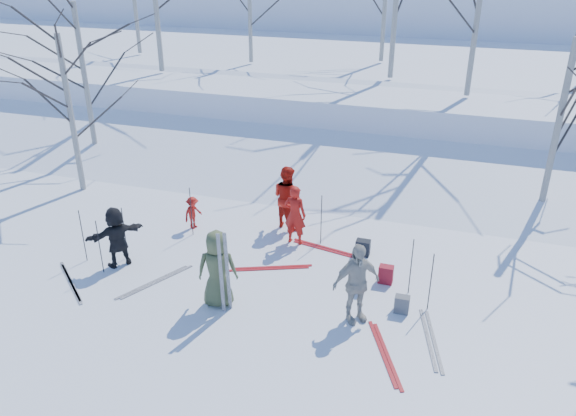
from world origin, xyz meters
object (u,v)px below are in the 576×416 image
(skier_cream_east, at_px, (356,283))
(backpack_grey, at_px, (402,304))
(skier_grey_west, at_px, (117,237))
(backpack_dark, at_px, (363,248))
(skier_olive_center, at_px, (217,269))
(skier_red_north, at_px, (295,215))
(skier_redor_behind, at_px, (287,197))
(skier_red_seated, at_px, (193,213))
(backpack_red, at_px, (386,274))
(dog, at_px, (360,277))

(skier_cream_east, relative_size, backpack_grey, 4.57)
(skier_grey_west, relative_size, backpack_dark, 3.72)
(skier_olive_center, height_order, backpack_dark, skier_olive_center)
(skier_red_north, distance_m, skier_redor_behind, 0.93)
(skier_olive_center, bearing_deg, skier_red_north, -121.49)
(skier_olive_center, bearing_deg, skier_redor_behind, -111.84)
(skier_red_seated, xyz_separation_m, backpack_dark, (4.59, -0.04, -0.25))
(skier_red_north, bearing_deg, skier_cream_east, 131.95)
(skier_olive_center, height_order, skier_cream_east, skier_cream_east)
(backpack_grey, bearing_deg, skier_red_seated, 159.96)
(skier_grey_west, bearing_deg, backpack_dark, 150.67)
(skier_red_north, distance_m, skier_grey_west, 4.31)
(skier_olive_center, distance_m, skier_cream_east, 2.86)
(skier_grey_west, relative_size, backpack_red, 3.54)
(skier_red_north, xyz_separation_m, dog, (1.99, -1.53, -0.51))
(backpack_red, distance_m, backpack_grey, 1.13)
(backpack_dark, bearing_deg, backpack_red, -55.59)
(skier_red_seated, relative_size, skier_cream_east, 0.52)
(skier_red_north, bearing_deg, backpack_dark, -178.79)
(skier_olive_center, xyz_separation_m, dog, (2.73, 1.51, -0.58))
(skier_olive_center, height_order, backpack_grey, skier_olive_center)
(skier_red_north, bearing_deg, skier_olive_center, 80.51)
(skier_cream_east, xyz_separation_m, dog, (-0.11, 1.19, -0.59))
(skier_cream_east, bearing_deg, dog, 56.36)
(skier_red_seated, xyz_separation_m, skier_grey_west, (-0.82, -2.25, 0.29))
(skier_cream_east, bearing_deg, skier_red_north, 88.58)
(backpack_grey, distance_m, backpack_dark, 2.41)
(skier_red_north, relative_size, skier_cream_east, 0.90)
(skier_cream_east, bearing_deg, skier_grey_west, 136.73)
(backpack_dark, bearing_deg, dog, -81.40)
(skier_grey_west, bearing_deg, dog, 136.28)
(skier_red_north, distance_m, backpack_red, 2.81)
(skier_red_north, xyz_separation_m, skier_redor_behind, (-0.47, 0.80, 0.08))
(skier_redor_behind, xyz_separation_m, dog, (2.46, -2.33, -0.59))
(skier_red_north, bearing_deg, skier_grey_west, 36.51)
(skier_olive_center, xyz_separation_m, backpack_red, (3.24, 1.89, -0.64))
(skier_redor_behind, height_order, dog, skier_redor_behind)
(skier_olive_center, relative_size, skier_grey_west, 1.15)
(skier_olive_center, xyz_separation_m, backpack_dark, (2.51, 2.95, -0.65))
(skier_olive_center, height_order, skier_red_seated, skier_olive_center)
(skier_olive_center, xyz_separation_m, backpack_grey, (3.73, 0.87, -0.66))
(skier_redor_behind, bearing_deg, dog, 165.51)
(skier_redor_behind, distance_m, skier_cream_east, 4.36)
(skier_grey_west, height_order, backpack_red, skier_grey_west)
(skier_grey_west, relative_size, dog, 2.30)
(skier_cream_east, relative_size, skier_grey_west, 1.17)
(skier_redor_behind, distance_m, backpack_dark, 2.50)
(skier_cream_east, distance_m, backpack_red, 1.74)
(skier_redor_behind, bearing_deg, skier_grey_west, 73.30)
(skier_red_seated, height_order, skier_cream_east, skier_cream_east)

